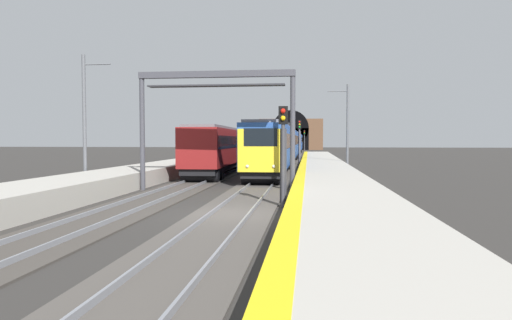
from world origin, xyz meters
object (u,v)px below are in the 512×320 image
object	(u,v)px
railway_signal_mid	(299,138)
railway_signal_far	(304,139)
catenary_mast_near	(85,119)
overhead_signal_gantry	(216,100)
railway_signal_near	(283,147)
train_main_approaching	(289,143)
train_adjacent_platform	(250,145)
catenary_mast_far	(347,127)

from	to	relation	value
railway_signal_mid	railway_signal_far	world-z (taller)	railway_signal_far
catenary_mast_near	overhead_signal_gantry	bearing A→B (deg)	-100.83
railway_signal_near	overhead_signal_gantry	world-z (taller)	overhead_signal_gantry
train_main_approaching	railway_signal_mid	size ratio (longest dim) A/B	15.43
train_main_approaching	train_adjacent_platform	distance (m)	10.45
train_adjacent_platform	overhead_signal_gantry	xyz separation A→B (m)	(-31.96, -2.25, 2.83)
railway_signal_near	catenary_mast_near	distance (m)	14.71
catenary_mast_near	railway_signal_far	bearing A→B (deg)	-8.46
train_main_approaching	railway_signal_far	bearing A→B (deg)	177.46
railway_signal_mid	catenary_mast_near	bearing A→B (deg)	-25.92
railway_signal_far	catenary_mast_far	size ratio (longest dim) A/B	0.67
train_main_approaching	railway_signal_far	xyz separation A→B (m)	(44.78, -1.81, 0.81)
train_main_approaching	catenary_mast_near	bearing A→B (deg)	-15.37
train_adjacent_platform	catenary_mast_far	distance (m)	19.23
railway_signal_near	catenary_mast_far	bearing A→B (deg)	168.53
catenary_mast_near	railway_signal_mid	bearing A→B (deg)	-25.92
railway_signal_near	catenary_mast_far	xyz separation A→B (m)	(21.96, -4.46, 1.44)
railway_signal_far	overhead_signal_gantry	xyz separation A→B (m)	(-86.17, 4.06, 1.90)
railway_signal_near	catenary_mast_near	bearing A→B (deg)	-120.68
train_adjacent_platform	catenary_mast_far	xyz separation A→B (m)	(-15.84, -10.77, 1.74)
train_adjacent_platform	train_main_approaching	bearing A→B (deg)	-26.98
overhead_signal_gantry	train_adjacent_platform	bearing A→B (deg)	4.03
train_adjacent_platform	overhead_signal_gantry	world-z (taller)	overhead_signal_gantry
railway_signal_mid	railway_signal_far	bearing A→B (deg)	-180.00
railway_signal_near	overhead_signal_gantry	distance (m)	7.55
train_adjacent_platform	catenary_mast_near	world-z (taller)	catenary_mast_near
train_main_approaching	railway_signal_far	size ratio (longest dim) A/B	15.15
train_adjacent_platform	catenary_mast_near	size ratio (longest dim) A/B	7.14
catenary_mast_near	train_main_approaching	bearing A→B (deg)	-15.15
train_adjacent_platform	railway_signal_far	bearing A→B (deg)	-8.11
railway_signal_mid	overhead_signal_gantry	bearing A→B (deg)	-8.40
railway_signal_near	train_main_approaching	bearing A→B (deg)	-177.80
catenary_mast_far	railway_signal_mid	bearing A→B (deg)	21.35
railway_signal_far	railway_signal_mid	bearing A→B (deg)	0.00
railway_signal_far	catenary_mast_near	bearing A→B (deg)	-8.46
railway_signal_near	overhead_signal_gantry	xyz separation A→B (m)	(5.84, 4.06, 2.53)
railway_signal_mid	railway_signal_far	distance (m)	58.65
train_main_approaching	train_adjacent_platform	world-z (taller)	train_main_approaching
railway_signal_mid	overhead_signal_gantry	size ratio (longest dim) A/B	0.58
train_adjacent_platform	railway_signal_far	distance (m)	54.58
train_main_approaching	railway_signal_far	world-z (taller)	railway_signal_far
railway_signal_mid	catenary_mast_far	distance (m)	12.27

